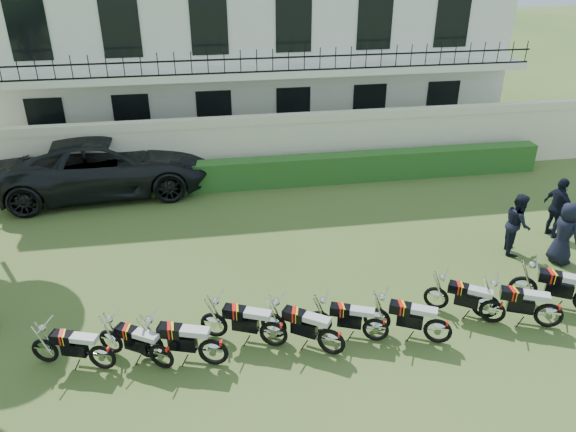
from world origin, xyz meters
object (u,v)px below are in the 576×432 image
object	(u,v)px
officer_3	(565,233)
officer_4	(518,223)
motorcycle_1	(161,351)
motorcycle_6	(439,325)
motorcycle_3	(274,328)
motorcycle_5	(376,324)
motorcycle_4	(332,336)
motorcycle_2	(213,346)
motorcycle_0	(101,352)
motorcycle_7	(493,306)
officer_5	(558,208)
motorcycle_8	(550,310)
suv	(106,164)

from	to	relation	value
officer_3	officer_4	bearing A→B (deg)	38.98
motorcycle_1	motorcycle_6	world-z (taller)	motorcycle_6
motorcycle_3	motorcycle_5	distance (m)	2.23
motorcycle_4	motorcycle_2	bearing A→B (deg)	121.99
motorcycle_4	motorcycle_5	size ratio (longest dim) A/B	0.98
officer_3	motorcycle_0	bearing A→B (deg)	87.78
motorcycle_0	motorcycle_7	bearing A→B (deg)	-70.66
motorcycle_5	officer_5	size ratio (longest dim) A/B	0.95
motorcycle_7	motorcycle_2	bearing A→B (deg)	126.86
officer_4	motorcycle_3	bearing A→B (deg)	131.90
motorcycle_2	officer_3	distance (m)	9.75
motorcycle_0	motorcycle_3	size ratio (longest dim) A/B	0.96
motorcycle_8	officer_3	size ratio (longest dim) A/B	1.05
motorcycle_3	motorcycle_5	size ratio (longest dim) A/B	1.08
motorcycle_1	suv	xyz separation A→B (m)	(-2.11, 9.18, 0.51)
motorcycle_7	motorcycle_8	world-z (taller)	motorcycle_8
motorcycle_2	motorcycle_7	xyz separation A→B (m)	(6.33, 0.39, -0.04)
motorcycle_4	officer_5	bearing A→B (deg)	-28.70
suv	officer_5	size ratio (longest dim) A/B	3.81
motorcycle_4	motorcycle_5	xyz separation A→B (m)	(1.05, 0.27, -0.04)
officer_5	motorcycle_3	bearing A→B (deg)	103.71
motorcycle_7	suv	xyz separation A→B (m)	(-9.49, 8.87, 0.50)
motorcycle_0	motorcycle_5	xyz separation A→B (m)	(5.76, -0.04, -0.01)
motorcycle_1	motorcycle_5	world-z (taller)	motorcycle_1
motorcycle_5	motorcycle_8	size ratio (longest dim) A/B	0.94
motorcycle_6	officer_5	distance (m)	6.59
motorcycle_4	motorcycle_5	distance (m)	1.09
motorcycle_0	officer_3	bearing A→B (deg)	-60.39
officer_4	motorcycle_0	bearing A→B (deg)	125.68
motorcycle_8	suv	world-z (taller)	suv
motorcycle_5	motorcycle_4	bearing A→B (deg)	125.92
motorcycle_1	motorcycle_6	xyz separation A→B (m)	(5.87, -0.16, 0.03)
suv	motorcycle_7	bearing A→B (deg)	-137.66
motorcycle_5	motorcycle_7	distance (m)	2.82
motorcycle_1	motorcycle_7	xyz separation A→B (m)	(7.38, 0.31, 0.01)
motorcycle_1	motorcycle_8	world-z (taller)	motorcycle_8
officer_3	motorcycle_3	bearing A→B (deg)	91.59
suv	motorcycle_6	bearing A→B (deg)	-144.09
motorcycle_0	motorcycle_6	size ratio (longest dim) A/B	1.01
motorcycle_4	suv	world-z (taller)	suv
motorcycle_0	officer_5	xyz separation A→B (m)	(12.28, 3.67, 0.45)
motorcycle_2	motorcycle_3	size ratio (longest dim) A/B	1.05
suv	motorcycle_5	bearing A→B (deg)	-148.19
motorcycle_3	motorcycle_7	xyz separation A→B (m)	(5.03, 0.01, -0.03)
motorcycle_0	officer_3	xyz separation A→B (m)	(11.64, 2.32, 0.42)
motorcycle_3	motorcycle_8	distance (m)	6.20
officer_3	motorcycle_5	bearing A→B (deg)	98.37
motorcycle_6	officer_5	size ratio (longest dim) A/B	0.97
motorcycle_0	motorcycle_2	bearing A→B (deg)	-77.75
motorcycle_5	officer_4	distance (m)	5.84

